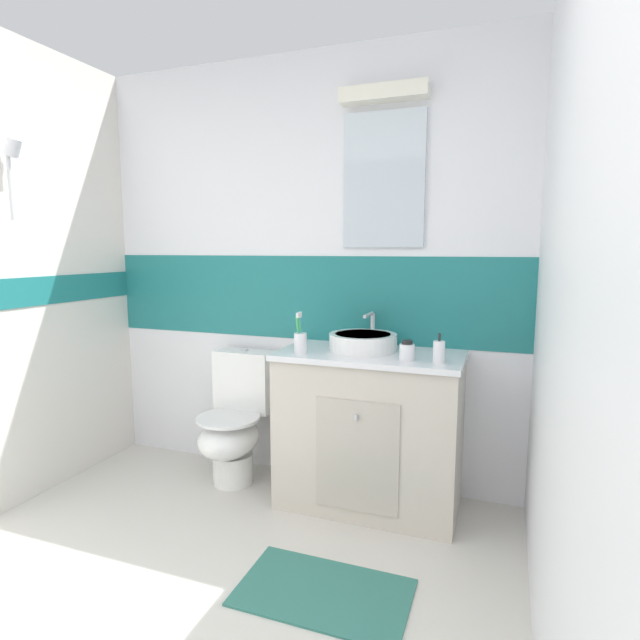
% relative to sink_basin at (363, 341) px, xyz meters
% --- Properties ---
extents(ground_plane, '(3.20, 3.48, 0.04)m').
position_rel_sink_basin_xyz_m(ground_plane, '(-0.44, -0.99, -0.92)').
color(ground_plane, beige).
extents(wall_back_tiled, '(3.20, 0.20, 2.50)m').
position_rel_sink_basin_xyz_m(wall_back_tiled, '(-0.43, 0.26, 0.36)').
color(wall_back_tiled, white).
rests_on(wall_back_tiled, ground_plane).
extents(wall_right_plain, '(0.10, 3.48, 2.50)m').
position_rel_sink_basin_xyz_m(wall_right_plain, '(0.91, -0.99, 0.35)').
color(wall_right_plain, white).
rests_on(wall_right_plain, ground_plane).
extents(vanity_cabinet, '(0.97, 0.52, 0.85)m').
position_rel_sink_basin_xyz_m(vanity_cabinet, '(0.05, -0.04, -0.47)').
color(vanity_cabinet, beige).
rests_on(vanity_cabinet, ground_plane).
extents(sink_basin, '(0.36, 0.41, 0.19)m').
position_rel_sink_basin_xyz_m(sink_basin, '(0.00, 0.00, 0.00)').
color(sink_basin, white).
rests_on(sink_basin, vanity_cabinet).
extents(toilet, '(0.37, 0.50, 0.79)m').
position_rel_sink_basin_xyz_m(toilet, '(-0.78, -0.04, -0.53)').
color(toilet, white).
rests_on(toilet, ground_plane).
extents(toothbrush_cup, '(0.07, 0.07, 0.22)m').
position_rel_sink_basin_xyz_m(toothbrush_cup, '(-0.29, -0.19, 0.01)').
color(toothbrush_cup, white).
rests_on(toothbrush_cup, vanity_cabinet).
extents(soap_dispenser, '(0.06, 0.06, 0.15)m').
position_rel_sink_basin_xyz_m(soap_dispenser, '(0.42, -0.17, 0.00)').
color(soap_dispenser, white).
rests_on(soap_dispenser, vanity_cabinet).
extents(hair_gel_jar, '(0.07, 0.07, 0.10)m').
position_rel_sink_basin_xyz_m(hair_gel_jar, '(0.27, -0.16, -0.00)').
color(hair_gel_jar, white).
rests_on(hair_gel_jar, vanity_cabinet).
extents(bath_mat, '(0.70, 0.42, 0.01)m').
position_rel_sink_basin_xyz_m(bath_mat, '(0.07, -0.82, -0.89)').
color(bath_mat, '#337266').
rests_on(bath_mat, ground_plane).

